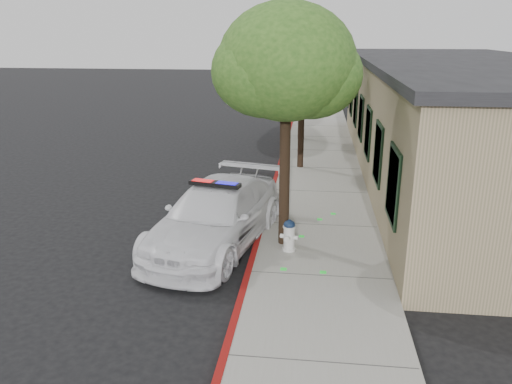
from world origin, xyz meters
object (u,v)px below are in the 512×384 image
object	(u,v)px
fire_hydrant	(289,235)
street_tree_mid	(303,61)
street_tree_far	(303,50)
police_car	(216,216)
clapboard_building	(462,119)
street_tree_near	(287,68)

from	to	relation	value
fire_hydrant	street_tree_mid	world-z (taller)	street_tree_mid
fire_hydrant	street_tree_far	bearing A→B (deg)	102.79
police_car	street_tree_far	distance (m)	13.28
street_tree_far	street_tree_mid	bearing A→B (deg)	-88.40
police_car	street_tree_mid	bearing A→B (deg)	88.67
clapboard_building	police_car	world-z (taller)	clapboard_building
clapboard_building	fire_hydrant	size ratio (longest dim) A/B	26.74
street_tree_near	street_tree_mid	distance (m)	7.44
clapboard_building	street_tree_mid	distance (m)	6.15
police_car	street_tree_mid	distance (m)	8.36
street_tree_near	clapboard_building	bearing A→B (deg)	50.89
street_tree_mid	clapboard_building	bearing A→B (deg)	-0.92
fire_hydrant	street_tree_far	world-z (taller)	street_tree_far
street_tree_mid	street_tree_far	world-z (taller)	street_tree_far
street_tree_mid	street_tree_far	size ratio (longest dim) A/B	0.95
street_tree_near	fire_hydrant	bearing A→B (deg)	-70.22
police_car	fire_hydrant	size ratio (longest dim) A/B	7.35
street_tree_near	street_tree_far	world-z (taller)	street_tree_near
street_tree_near	street_tree_far	distance (m)	12.68
police_car	fire_hydrant	xyz separation A→B (m)	(1.87, -0.44, -0.24)
police_car	street_tree_far	bearing A→B (deg)	95.06
police_car	fire_hydrant	bearing A→B (deg)	-0.50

